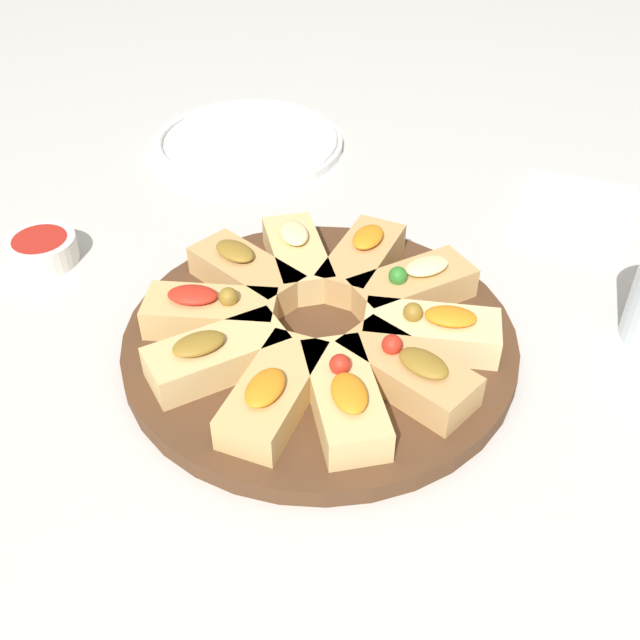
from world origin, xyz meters
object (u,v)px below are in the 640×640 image
(napkin_stack, at_px, (575,212))
(dipping_bowl, at_px, (42,249))
(serving_board, at_px, (320,340))
(plate_right, at_px, (248,142))

(napkin_stack, xyz_separation_m, dipping_bowl, (-0.18, 0.54, 0.01))
(serving_board, xyz_separation_m, napkin_stack, (0.27, -0.24, -0.00))
(napkin_stack, relative_size, dipping_bowl, 2.03)
(serving_board, xyz_separation_m, dipping_bowl, (0.08, 0.30, 0.01))
(napkin_stack, distance_m, dipping_bowl, 0.57)
(dipping_bowl, bearing_deg, serving_board, -105.32)
(serving_board, relative_size, plate_right, 1.41)
(plate_right, distance_m, dipping_bowl, 0.32)
(serving_board, relative_size, napkin_stack, 2.40)
(serving_board, height_order, dipping_bowl, dipping_bowl)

